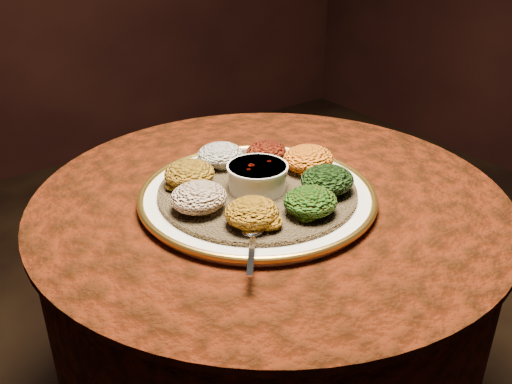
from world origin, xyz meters
TOP-DOWN VIEW (x-y plane):
  - table at (0.00, 0.00)m, footprint 0.96×0.96m
  - platter at (-0.04, -0.01)m, footprint 0.59×0.59m
  - injera at (-0.04, -0.01)m, footprint 0.50×0.50m
  - stew_bowl at (-0.04, -0.01)m, footprint 0.12×0.12m
  - spoon at (-0.15, -0.14)m, footprint 0.11×0.12m
  - portion_ayib at (-0.04, 0.13)m, footprint 0.10×0.09m
  - portion_kitfo at (0.06, 0.09)m, footprint 0.09×0.08m
  - portion_tikil at (0.10, -0.00)m, footprint 0.11×0.10m
  - portion_gomen at (0.06, -0.10)m, footprint 0.11×0.10m
  - portion_mixveg at (-0.02, -0.14)m, footprint 0.10×0.09m
  - portion_kik at (-0.12, -0.11)m, footprint 0.10×0.09m
  - portion_timatim at (-0.17, -0.01)m, footprint 0.11×0.10m
  - portion_shiro at (-0.14, 0.09)m, footprint 0.10×0.10m

SIDE VIEW (x-z plane):
  - table at x=0.00m, z-range 0.19..0.92m
  - platter at x=-0.04m, z-range 0.73..0.76m
  - injera at x=-0.04m, z-range 0.75..0.76m
  - spoon at x=-0.15m, z-range 0.76..0.77m
  - portion_kitfo at x=0.06m, z-range 0.76..0.80m
  - portion_kik at x=-0.12m, z-range 0.76..0.81m
  - portion_ayib at x=-0.04m, z-range 0.76..0.81m
  - portion_mixveg at x=-0.02m, z-range 0.76..0.81m
  - portion_shiro at x=-0.14m, z-range 0.76..0.81m
  - portion_timatim at x=-0.17m, z-range 0.76..0.81m
  - portion_gomen at x=0.06m, z-range 0.76..0.81m
  - portion_tikil at x=0.10m, z-range 0.76..0.81m
  - stew_bowl at x=-0.04m, z-range 0.77..0.82m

